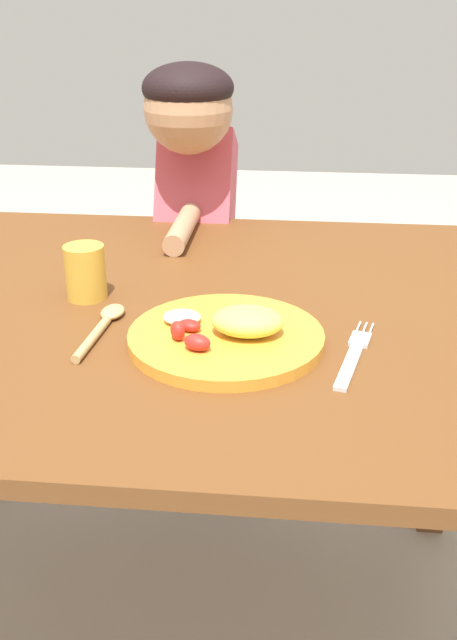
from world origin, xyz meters
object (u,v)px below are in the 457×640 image
spoon (104,324)px  person (198,260)px  drinking_cup (85,272)px  fork (354,355)px  plate (228,334)px

spoon → person: bearing=-0.3°
spoon → drinking_cup: size_ratio=2.08×
fork → person: 0.76m
plate → spoon: 0.19m
drinking_cup → plate: bearing=-30.1°
plate → person: size_ratio=0.27×
person → spoon: bearing=85.4°
fork → spoon: size_ratio=1.12×
fork → spoon: 0.37m
fork → person: (-0.31, 0.68, -0.12)m
fork → person: person is taller
drinking_cup → person: bearing=78.2°
plate → drinking_cup: 0.28m
plate → fork: (0.18, -0.02, -0.01)m
fork → drinking_cup: size_ratio=2.33×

